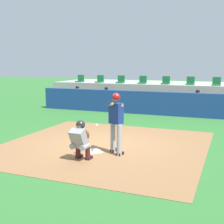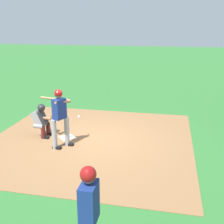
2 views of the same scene
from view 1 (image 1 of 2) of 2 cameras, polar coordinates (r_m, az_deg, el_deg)
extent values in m
plane|color=#2D6B2D|center=(9.93, -1.51, -6.30)|extent=(80.00, 80.00, 0.00)
cube|color=olive|center=(9.93, -1.51, -6.27)|extent=(6.40, 6.40, 0.01)
cube|color=white|center=(9.22, -3.50, -7.38)|extent=(0.62, 0.62, 0.02)
cylinder|color=#99999E|center=(9.08, 0.17, -4.77)|extent=(0.15, 0.15, 0.92)
cylinder|color=#99999E|center=(8.72, 1.38, -5.36)|extent=(0.15, 0.15, 0.92)
cube|color=navy|center=(8.75, 0.77, -0.22)|extent=(0.44, 0.36, 0.60)
sphere|color=#996B4C|center=(8.69, 0.78, 2.58)|extent=(0.21, 0.21, 0.21)
sphere|color=maroon|center=(8.69, 0.78, 2.80)|extent=(0.24, 0.24, 0.24)
cylinder|color=#996B4C|center=(8.92, -0.42, 1.32)|extent=(0.20, 0.27, 0.17)
cylinder|color=#996B4C|center=(8.82, 0.71, 1.24)|extent=(0.55, 0.34, 0.18)
cylinder|color=tan|center=(8.61, -0.21, 1.36)|extent=(0.45, 0.78, 0.24)
cube|color=black|center=(9.24, 0.35, -7.19)|extent=(0.15, 0.27, 0.09)
cube|color=black|center=(8.89, 1.55, -7.86)|extent=(0.15, 0.27, 0.09)
cylinder|color=gray|center=(8.43, -6.97, -6.21)|extent=(0.19, 0.33, 0.16)
cylinder|color=#4C1919|center=(8.61, -6.38, -7.33)|extent=(0.14, 0.14, 0.42)
cube|color=black|center=(8.71, -6.14, -8.31)|extent=(0.13, 0.25, 0.08)
cylinder|color=gray|center=(8.27, -5.11, -6.50)|extent=(0.19, 0.33, 0.16)
cylinder|color=#4C1919|center=(8.45, -4.55, -7.63)|extent=(0.14, 0.14, 0.42)
cube|color=black|center=(8.55, -4.32, -8.62)|extent=(0.13, 0.25, 0.08)
cube|color=gray|center=(8.25, -6.26, -4.96)|extent=(0.44, 0.47, 0.57)
cube|color=#2D2D33|center=(8.35, -5.81, -4.78)|extent=(0.40, 0.29, 0.45)
sphere|color=#996B4C|center=(8.24, -6.00, -2.54)|extent=(0.21, 0.21, 0.21)
sphere|color=#232328|center=(8.25, -5.93, -2.38)|extent=(0.25, 0.25, 0.25)
cylinder|color=#996B4C|center=(8.46, -5.65, -4.60)|extent=(0.14, 0.46, 0.10)
ellipsoid|color=brown|center=(8.66, -5.07, -4.27)|extent=(0.29, 0.14, 0.30)
sphere|color=white|center=(9.43, -2.90, -2.48)|extent=(0.07, 0.07, 0.07)
cube|color=navy|center=(15.88, 7.81, 1.65)|extent=(13.00, 0.30, 1.20)
cube|color=olive|center=(16.90, 8.61, 0.79)|extent=(11.80, 0.44, 0.45)
cylinder|color=#939399|center=(18.47, -7.16, 2.36)|extent=(0.15, 0.40, 0.15)
cylinder|color=#939399|center=(18.33, -7.45, 1.46)|extent=(0.13, 0.13, 0.45)
cube|color=maroon|center=(18.31, -7.51, 0.87)|extent=(0.11, 0.24, 0.08)
cylinder|color=#939399|center=(18.34, -6.45, 2.32)|extent=(0.15, 0.40, 0.15)
cylinder|color=#939399|center=(18.20, -6.73, 1.43)|extent=(0.13, 0.13, 0.45)
cube|color=maroon|center=(18.18, -6.80, 0.83)|extent=(0.11, 0.24, 0.08)
cube|color=gray|center=(18.57, -6.50, 3.24)|extent=(0.36, 0.22, 0.54)
sphere|color=beige|center=(18.53, -6.52, 4.44)|extent=(0.20, 0.20, 0.20)
sphere|color=black|center=(18.53, -6.52, 4.57)|extent=(0.22, 0.22, 0.22)
cylinder|color=beige|center=(18.55, -7.24, 2.89)|extent=(0.09, 0.41, 0.22)
cylinder|color=beige|center=(18.36, -6.15, 2.85)|extent=(0.09, 0.41, 0.22)
cylinder|color=#939399|center=(17.63, -1.72, 2.10)|extent=(0.15, 0.40, 0.15)
cylinder|color=#939399|center=(17.48, -1.97, 1.17)|extent=(0.13, 0.13, 0.45)
cube|color=maroon|center=(17.46, -2.04, 0.54)|extent=(0.11, 0.24, 0.08)
cylinder|color=#939399|center=(17.53, -0.94, 2.07)|extent=(0.15, 0.40, 0.15)
cylinder|color=#939399|center=(17.38, -1.19, 1.12)|extent=(0.13, 0.13, 0.45)
cube|color=maroon|center=(17.36, -1.25, 0.50)|extent=(0.11, 0.24, 0.08)
cube|color=gray|center=(17.75, -1.05, 3.03)|extent=(0.36, 0.22, 0.54)
sphere|color=brown|center=(17.71, -1.05, 4.29)|extent=(0.20, 0.20, 0.20)
sphere|color=black|center=(17.71, -1.05, 4.41)|extent=(0.22, 0.22, 0.22)
cylinder|color=brown|center=(17.71, -1.82, 2.66)|extent=(0.09, 0.41, 0.22)
cylinder|color=brown|center=(17.55, -0.63, 2.61)|extent=(0.09, 0.41, 0.22)
cylinder|color=#939399|center=(16.29, 15.13, 1.21)|extent=(0.15, 0.40, 0.15)
cylinder|color=#939399|center=(16.13, 15.01, 0.19)|extent=(0.13, 0.13, 0.45)
cube|color=maroon|center=(16.11, 14.96, -0.49)|extent=(0.11, 0.24, 0.08)
cylinder|color=#939399|center=(16.26, 16.04, 1.16)|extent=(0.15, 0.40, 0.15)
cylinder|color=#939399|center=(16.10, 15.93, 0.13)|extent=(0.13, 0.13, 0.45)
cube|color=maroon|center=(16.08, 15.88, -0.54)|extent=(0.11, 0.24, 0.08)
cube|color=gray|center=(16.46, 15.71, 2.21)|extent=(0.36, 0.22, 0.54)
sphere|color=tan|center=(16.42, 15.77, 3.56)|extent=(0.20, 0.20, 0.20)
sphere|color=black|center=(16.41, 15.78, 3.70)|extent=(0.22, 0.22, 0.22)
cylinder|color=tan|center=(16.35, 14.95, 1.82)|extent=(0.09, 0.41, 0.22)
cylinder|color=tan|center=(16.31, 16.34, 1.74)|extent=(0.09, 0.41, 0.22)
cube|color=#9E9E99|center=(20.14, 10.87, 3.42)|extent=(15.00, 4.40, 1.40)
cube|color=#196033|center=(20.50, -6.09, 5.71)|extent=(0.46, 0.46, 0.08)
cube|color=#196033|center=(20.67, -5.85, 6.40)|extent=(0.46, 0.06, 0.40)
cube|color=#196033|center=(19.87, -2.39, 5.64)|extent=(0.46, 0.46, 0.08)
cube|color=#196033|center=(20.04, -2.16, 6.36)|extent=(0.46, 0.06, 0.40)
cube|color=#196033|center=(19.32, 1.54, 5.55)|extent=(0.46, 0.46, 0.08)
cube|color=#196033|center=(19.50, 1.75, 6.29)|extent=(0.46, 0.06, 0.40)
cube|color=#196033|center=(18.87, 5.67, 5.42)|extent=(0.46, 0.46, 0.08)
cube|color=#196033|center=(19.05, 5.85, 6.18)|extent=(0.46, 0.06, 0.40)
cube|color=#196033|center=(18.52, 9.98, 5.26)|extent=(0.46, 0.46, 0.08)
cube|color=#196033|center=(18.70, 10.13, 6.03)|extent=(0.46, 0.06, 0.40)
cube|color=#196033|center=(18.28, 14.43, 5.06)|extent=(0.46, 0.46, 0.08)
cube|color=#196033|center=(18.46, 14.55, 5.84)|extent=(0.46, 0.06, 0.40)
cube|color=#196033|center=(18.15, 18.97, 4.83)|extent=(0.46, 0.46, 0.08)
cube|color=#196033|center=(18.34, 19.04, 5.62)|extent=(0.46, 0.06, 0.40)
camera|label=2|loc=(11.99, 43.59, 11.25)|focal=45.02mm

